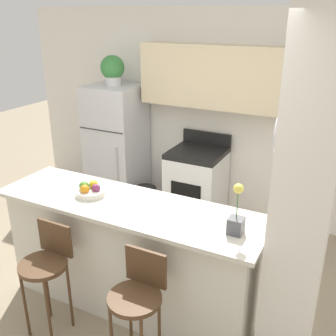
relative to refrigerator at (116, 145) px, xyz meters
The scene contains 12 objects.
ground_plane 2.33m from the refrigerator, 53.33° to the right, with size 14.00×14.00×0.00m, color gray.
wall_back 1.63m from the refrigerator, 11.59° to the left, with size 5.60×0.38×2.55m.
pillar_right 3.24m from the refrigerator, 33.89° to the right, with size 0.38×0.32×2.55m.
counter_bar 2.21m from the refrigerator, 53.33° to the right, with size 2.31×0.68×1.02m.
refrigerator is the anchor object (origin of this frame).
stove_range 1.23m from the refrigerator, ahead, with size 0.64×0.65×1.07m.
bar_stool_left 2.47m from the refrigerator, 68.82° to the right, with size 0.38×0.38×0.95m.
bar_stool_right 2.88m from the refrigerator, 53.10° to the right, with size 0.38×0.38×0.95m.
potted_plant_on_fridge 1.00m from the refrigerator, 118.25° to the left, with size 0.30×0.30×0.37m.
orchid_vase 2.89m from the refrigerator, 38.71° to the right, with size 0.11×0.11×0.38m.
fruit_bowl 2.02m from the refrigerator, 61.95° to the right, with size 0.25×0.25×0.12m.
trash_bin 0.86m from the refrigerator, 20.90° to the right, with size 0.28×0.28×0.38m.
Camera 1 is at (1.61, -2.41, 2.48)m, focal length 42.00 mm.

